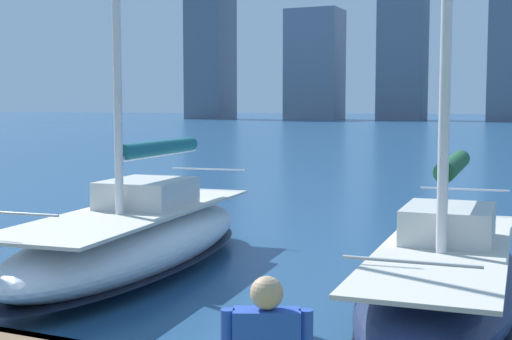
% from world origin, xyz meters
% --- Properties ---
extents(city_skyline, '(172.61, 17.62, 45.61)m').
position_xyz_m(city_skyline, '(9.37, -159.27, 18.24)').
color(city_skyline, slate).
rests_on(city_skyline, ground).
extents(sailboat_forest, '(2.79, 8.00, 10.24)m').
position_xyz_m(sailboat_forest, '(-2.91, -6.03, 0.68)').
color(sailboat_forest, navy).
rests_on(sailboat_forest, ground).
extents(sailboat_teal, '(3.47, 8.74, 9.36)m').
position_xyz_m(sailboat_teal, '(3.27, -6.75, 0.70)').
color(sailboat_teal, white).
rests_on(sailboat_teal, ground).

